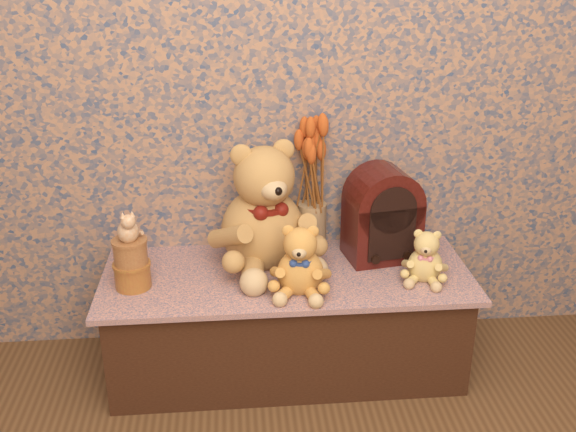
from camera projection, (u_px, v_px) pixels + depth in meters
name	position (u px, v px, depth m)	size (l,w,h in m)	color
display_shelf	(287.00, 321.00, 2.42)	(1.30, 0.53, 0.40)	#394975
teddy_large	(262.00, 199.00, 2.32)	(0.39, 0.46, 0.49)	#B07544
teddy_medium	(300.00, 256.00, 2.18)	(0.20, 0.24, 0.26)	#C08036
teddy_small	(426.00, 253.00, 2.26)	(0.16, 0.19, 0.20)	#E1C76A
cathedral_radio	(383.00, 213.00, 2.39)	(0.25, 0.18, 0.35)	#3E100B
ceramic_vase	(312.00, 226.00, 2.49)	(0.11, 0.11, 0.18)	tan
dried_stalks	(313.00, 149.00, 2.37)	(0.22, 0.22, 0.42)	#CB5520
biscuit_tin_lower	(133.00, 275.00, 2.23)	(0.12, 0.12, 0.09)	gold
biscuit_tin_upper	(130.00, 252.00, 2.19)	(0.11, 0.11, 0.09)	tan
cat_figurine	(127.00, 224.00, 2.16)	(0.08, 0.09, 0.12)	silver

